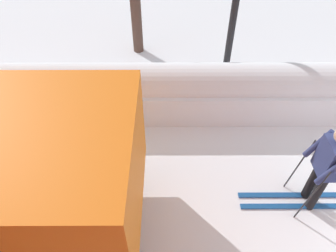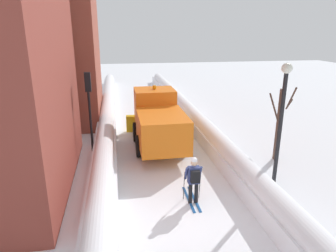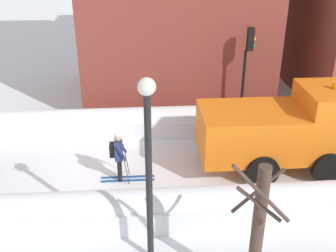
# 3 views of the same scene
# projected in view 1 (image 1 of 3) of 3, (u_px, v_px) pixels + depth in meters

# --- Properties ---
(skier) EXTENTS (0.62, 1.80, 1.81)m
(skier) POSITION_uv_depth(u_px,v_px,m) (328.00, 164.00, 4.56)
(skier) COLOR black
(skier) RESTS_ON ground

